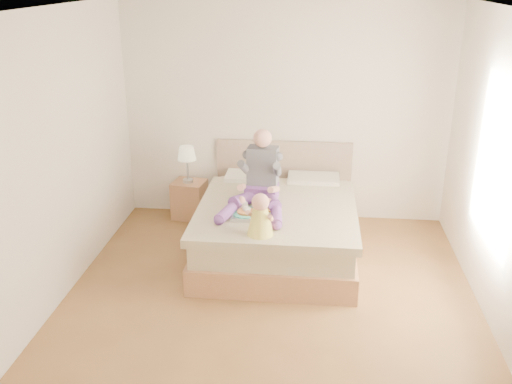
# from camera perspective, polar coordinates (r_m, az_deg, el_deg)

# --- Properties ---
(room) EXTENTS (4.02, 4.22, 2.71)m
(room) POSITION_cam_1_polar(r_m,az_deg,el_deg) (5.00, 2.46, 4.12)
(room) COLOR brown
(room) RESTS_ON ground
(bed) EXTENTS (1.70, 2.18, 1.00)m
(bed) POSITION_cam_1_polar(r_m,az_deg,el_deg) (6.44, 2.21, -3.19)
(bed) COLOR #9A6B48
(bed) RESTS_ON ground
(nightstand) EXTENTS (0.44, 0.41, 0.48)m
(nightstand) POSITION_cam_1_polar(r_m,az_deg,el_deg) (7.36, -6.65, -0.74)
(nightstand) COLOR #9A6B48
(nightstand) RESTS_ON ground
(lamp) EXTENTS (0.23, 0.23, 0.47)m
(lamp) POSITION_cam_1_polar(r_m,az_deg,el_deg) (7.14, -6.93, 3.67)
(lamp) COLOR silver
(lamp) RESTS_ON nightstand
(adult) EXTENTS (0.69, 1.01, 0.82)m
(adult) POSITION_cam_1_polar(r_m,az_deg,el_deg) (6.14, 0.38, 0.96)
(adult) COLOR #5B317B
(adult) RESTS_ON bed
(tray) EXTENTS (0.49, 0.38, 0.14)m
(tray) POSITION_cam_1_polar(r_m,az_deg,el_deg) (5.91, -0.03, -2.07)
(tray) COLOR silver
(tray) RESTS_ON bed
(baby) EXTENTS (0.29, 0.38, 0.42)m
(baby) POSITION_cam_1_polar(r_m,az_deg,el_deg) (5.44, 0.48, -2.60)
(baby) COLOR #FFF150
(baby) RESTS_ON bed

